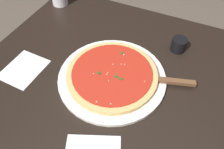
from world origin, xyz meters
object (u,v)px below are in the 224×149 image
object	(u,v)px
pizza	(112,74)
pizza_server	(163,81)
cup_small_sauce	(179,45)
serving_plate	(112,77)
napkin_loose_left	(24,69)

from	to	relation	value
pizza	pizza_server	world-z (taller)	pizza
pizza_server	cup_small_sauce	size ratio (longest dim) A/B	3.99
serving_plate	pizza_server	bearing A→B (deg)	-163.28
pizza	pizza_server	xyz separation A→B (m)	(-0.16, -0.05, -0.00)
serving_plate	cup_small_sauce	size ratio (longest dim) A/B	6.53
pizza	serving_plate	bearing A→B (deg)	-1.41
pizza_server	cup_small_sauce	bearing A→B (deg)	-91.73
napkin_loose_left	pizza_server	bearing A→B (deg)	-162.93
pizza	napkin_loose_left	size ratio (longest dim) A/B	2.05
serving_plate	pizza	size ratio (longest dim) A/B	1.19
cup_small_sauce	serving_plate	bearing A→B (deg)	54.12
pizza	pizza_server	size ratio (longest dim) A/B	1.37
serving_plate	cup_small_sauce	xyz separation A→B (m)	(-0.17, -0.23, 0.02)
cup_small_sauce	napkin_loose_left	world-z (taller)	cup_small_sauce
pizza	pizza_server	bearing A→B (deg)	-163.28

